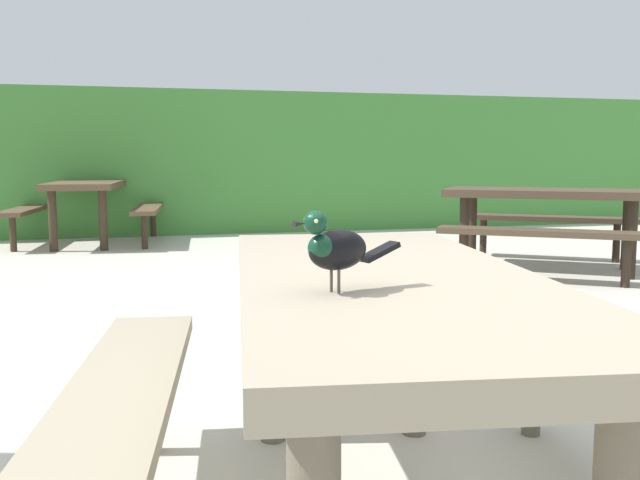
% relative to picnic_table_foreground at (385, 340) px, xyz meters
% --- Properties ---
extents(hedge_wall, '(28.00, 2.39, 1.91)m').
position_rel_picnic_table_foreground_xyz_m(hedge_wall, '(0.31, 8.84, 0.40)').
color(hedge_wall, '#428438').
rests_on(hedge_wall, ground).
extents(picnic_table_foreground, '(1.91, 1.94, 0.74)m').
position_rel_picnic_table_foreground_xyz_m(picnic_table_foreground, '(0.00, 0.00, 0.00)').
color(picnic_table_foreground, gray).
rests_on(picnic_table_foreground, ground).
extents(bird_grackle, '(0.28, 0.13, 0.18)m').
position_rel_picnic_table_foreground_xyz_m(bird_grackle, '(-0.21, -0.25, 0.29)').
color(bird_grackle, black).
rests_on(bird_grackle, picnic_table_foreground).
extents(picnic_table_mid_left, '(1.85, 1.88, 0.74)m').
position_rel_picnic_table_foreground_xyz_m(picnic_table_mid_left, '(-1.12, 7.09, 0.00)').
color(picnic_table_mid_left, brown).
rests_on(picnic_table_mid_left, ground).
extents(picnic_table_mid_right, '(2.36, 2.36, 0.74)m').
position_rel_picnic_table_foreground_xyz_m(picnic_table_mid_right, '(3.03, 3.92, 0.00)').
color(picnic_table_mid_right, '#473828').
rests_on(picnic_table_mid_right, ground).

